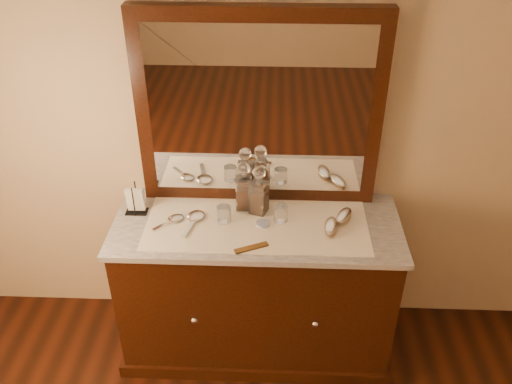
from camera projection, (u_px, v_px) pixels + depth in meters
dresser_cabinet at (257, 288)px, 2.89m from camera, size 1.40×0.55×0.82m
dresser_plinth at (257, 335)px, 3.09m from camera, size 1.46×0.59×0.08m
knob_left at (194, 320)px, 2.64m from camera, size 0.04×0.04×0.04m
knob_right at (315, 324)px, 2.62m from camera, size 0.04×0.04×0.04m
marble_top at (257, 225)px, 2.66m from camera, size 1.44×0.59×0.03m
mirror_frame at (259, 110)px, 2.58m from camera, size 1.20×0.08×1.00m
mirror_glass at (259, 113)px, 2.56m from camera, size 1.06×0.01×0.86m
lace_runner at (257, 225)px, 2.63m from camera, size 1.10×0.45×0.00m
pin_dish at (263, 224)px, 2.63m from camera, size 0.08×0.08×0.01m
comb at (251, 248)px, 2.48m from camera, size 0.16×0.10×0.01m
napkin_rack at (135, 201)px, 2.70m from camera, size 0.11×0.07×0.16m
decanter_left at (244, 190)px, 2.71m from camera, size 0.09×0.09×0.27m
decanter_right at (259, 195)px, 2.67m from camera, size 0.10×0.10×0.27m
brush_near at (331, 227)px, 2.58m from camera, size 0.09×0.16×0.04m
brush_far at (344, 216)px, 2.66m from camera, size 0.12×0.16×0.04m
hand_mirror_outer at (173, 220)px, 2.65m from camera, size 0.16×0.17×0.02m
hand_mirror_inner at (194, 218)px, 2.66m from camera, size 0.11×0.23×0.02m
tumblers at (252, 214)px, 2.64m from camera, size 0.35×0.09×0.08m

